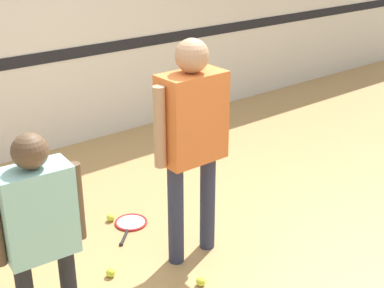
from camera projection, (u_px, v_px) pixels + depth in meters
The scene contains 8 objects.
ground_plane at pixel (190, 269), 3.87m from camera, with size 16.00×16.00×0.00m, color tan.
wall_back at pixel (17, 2), 5.15m from camera, with size 16.00×0.07×3.20m.
person_instructor at pixel (192, 129), 3.66m from camera, with size 0.62×0.25×1.64m.
person_student_left at pixel (39, 224), 2.85m from camera, with size 0.51×0.24×1.36m.
racket_spare_on_floor at pixel (130, 223), 4.43m from camera, with size 0.45×0.44×0.03m.
tennis_ball_near_instructor at pixel (201, 281), 3.68m from camera, with size 0.07×0.07×0.07m, color #CCE038.
tennis_ball_by_spare_racket at pixel (111, 218), 4.47m from camera, with size 0.07×0.07×0.07m, color #CCE038.
tennis_ball_stray_left at pixel (111, 273), 3.78m from camera, with size 0.07×0.07×0.07m, color #CCE038.
Camera 1 is at (-2.00, -2.50, 2.35)m, focal length 50.00 mm.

